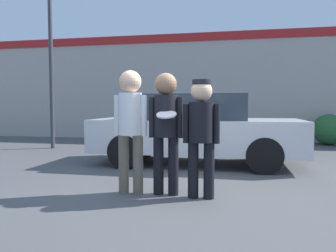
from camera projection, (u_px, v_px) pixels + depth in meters
ground_plane at (182, 195)px, 4.74m from camera, size 56.00×56.00×0.00m
storefront_building at (215, 86)px, 12.03m from camera, size 24.00×0.22×3.95m
person_left at (131, 120)px, 4.77m from camera, size 0.50×0.33×1.80m
person_middle_with_frisbee at (166, 122)px, 4.70m from camera, size 0.50×0.55×1.76m
person_right at (201, 128)px, 4.52m from camera, size 0.51×0.34×1.65m
parked_car_near at (196, 129)px, 7.22m from camera, size 4.46×1.84×1.54m
street_lamp at (57, 16)px, 9.63m from camera, size 1.40×0.35×6.44m
shrub at (329, 130)px, 10.69m from camera, size 1.02×1.02×1.02m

